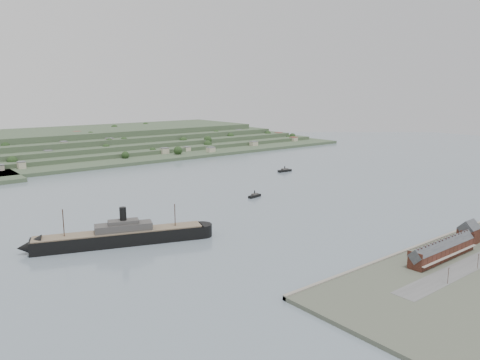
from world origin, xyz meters
TOP-DOWN VIEW (x-y plane):
  - ground at (0.00, 0.00)m, footprint 1400.00×1400.00m
  - terrace_row at (-10.00, -168.02)m, footprint 55.60×9.80m
  - gabled_building at (27.50, -164.00)m, footprint 10.40×10.18m
  - far_peninsula at (27.91, 393.10)m, footprint 760.00×309.00m
  - steamship at (-136.35, -31.25)m, footprint 110.08×48.93m
  - tugboat at (9.54, 11.45)m, footprint 14.01×6.11m
  - ferry_east at (117.63, 86.00)m, footprint 17.43×5.77m

SIDE VIEW (x-z plane):
  - ground at x=0.00m, z-range 0.00..0.00m
  - tugboat at x=9.54m, z-range -1.56..4.54m
  - ferry_east at x=117.63m, z-range -1.67..4.77m
  - steamship at x=-136.35m, z-range -8.64..18.75m
  - terrace_row at x=-10.00m, z-range 1.30..12.38m
  - gabled_building at x=27.50m, z-range 1.14..15.23m
  - far_peninsula at x=27.91m, z-range -3.12..26.88m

